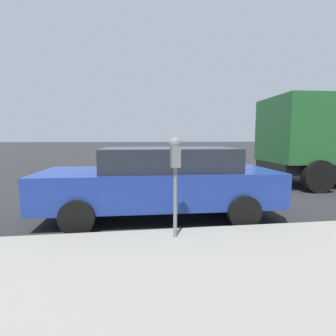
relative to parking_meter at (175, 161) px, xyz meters
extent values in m
plane|color=#2B2B2D|center=(2.58, 0.10, -1.36)|extent=(220.00, 220.00, 0.00)
cylinder|color=gray|center=(0.00, 0.00, -0.66)|extent=(0.06, 0.06, 1.13)
cube|color=gray|center=(0.00, 0.00, 0.08)|extent=(0.20, 0.14, 0.34)
sphere|color=gray|center=(0.00, 0.00, 0.28)|extent=(0.19, 0.19, 0.19)
cube|color=gold|center=(0.11, 0.00, 0.04)|extent=(0.01, 0.11, 0.12)
cube|color=black|center=(0.11, 0.00, 0.15)|extent=(0.01, 0.10, 0.08)
cube|color=navy|center=(1.59, 0.09, -0.69)|extent=(2.01, 5.04, 0.71)
cube|color=#232833|center=(1.59, -0.11, -0.09)|extent=(1.73, 2.84, 0.48)
cylinder|color=black|center=(0.68, 1.66, -1.04)|extent=(0.23, 0.64, 0.64)
cylinder|color=black|center=(2.57, 1.62, -1.04)|extent=(0.23, 0.64, 0.64)
cylinder|color=black|center=(0.61, -1.44, -1.04)|extent=(0.23, 0.64, 0.64)
cylinder|color=black|center=(2.50, -1.48, -1.04)|extent=(0.23, 0.64, 0.64)
cube|color=#23602D|center=(4.71, -5.22, 0.65)|extent=(2.68, 2.14, 2.28)
cylinder|color=black|center=(3.42, -5.16, -0.84)|extent=(0.35, 1.05, 1.04)
cylinder|color=black|center=(6.00, -5.28, -0.84)|extent=(0.35, 1.05, 1.04)
camera|label=1|loc=(-4.03, 0.67, 0.37)|focal=28.00mm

